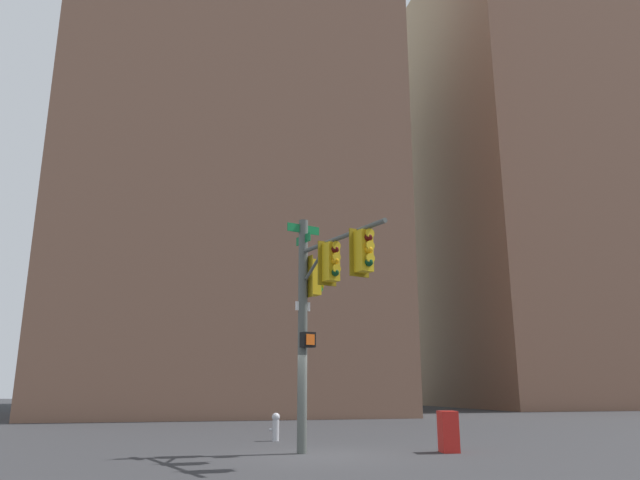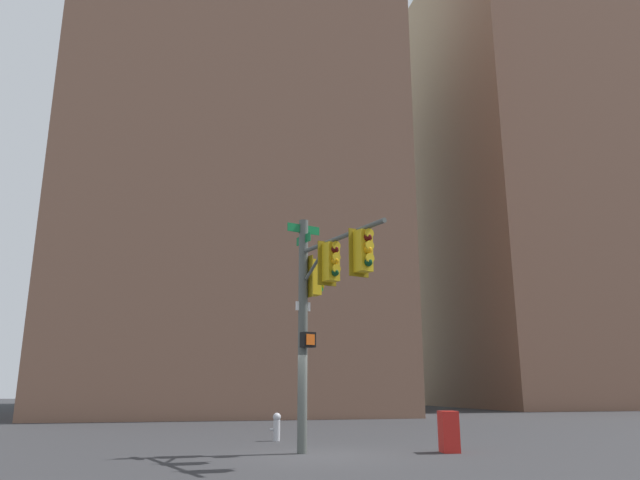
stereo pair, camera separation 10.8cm
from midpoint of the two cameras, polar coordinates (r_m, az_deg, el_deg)
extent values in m
plane|color=#2D2D30|center=(15.71, -0.33, -20.17)|extent=(200.00, 200.00, 0.00)
cylinder|color=#4C514C|center=(16.10, -1.89, -8.86)|extent=(0.26, 0.26, 6.26)
cylinder|color=#4C514C|center=(14.90, 1.75, 0.23)|extent=(1.28, 3.59, 0.12)
cylinder|color=#4C514C|center=(15.79, -0.63, -2.28)|extent=(0.40, 1.01, 0.75)
cube|color=#0F6B33|center=(16.62, -1.81, 1.07)|extent=(0.98, 0.35, 0.24)
cube|color=#0F6B33|center=(16.54, -1.82, 0.07)|extent=(0.26, 0.73, 0.24)
cube|color=white|center=(16.17, -1.87, -6.44)|extent=(0.44, 0.17, 0.24)
cube|color=gold|center=(15.13, 0.87, -2.18)|extent=(0.43, 0.43, 1.00)
cube|color=#7D640C|center=(15.28, 0.48, -2.30)|extent=(0.53, 0.21, 1.16)
sphere|color=#470A07|center=(15.02, 1.28, -0.92)|extent=(0.20, 0.20, 0.20)
cylinder|color=gold|center=(14.99, 1.41, -0.53)|extent=(0.23, 0.11, 0.23)
sphere|color=#F29E0C|center=(14.96, 1.29, -2.04)|extent=(0.20, 0.20, 0.20)
cylinder|color=gold|center=(14.92, 1.42, -1.65)|extent=(0.23, 0.11, 0.23)
sphere|color=#0A3819|center=(14.90, 1.29, -3.16)|extent=(0.20, 0.20, 0.20)
cylinder|color=gold|center=(14.86, 1.43, -2.78)|extent=(0.23, 0.11, 0.23)
cube|color=gold|center=(13.96, 4.03, -1.12)|extent=(0.43, 0.43, 1.00)
cube|color=#7D640C|center=(14.11, 3.59, -1.27)|extent=(0.53, 0.21, 1.16)
sphere|color=#470A07|center=(13.87, 4.50, 0.26)|extent=(0.20, 0.20, 0.20)
cylinder|color=gold|center=(13.85, 4.65, 0.67)|extent=(0.23, 0.11, 0.23)
sphere|color=#F29E0C|center=(13.80, 4.53, -0.95)|extent=(0.20, 0.20, 0.20)
cylinder|color=gold|center=(13.77, 4.68, -0.53)|extent=(0.23, 0.11, 0.23)
sphere|color=#0A3819|center=(13.74, 4.55, -2.17)|extent=(0.20, 0.20, 0.20)
cylinder|color=gold|center=(13.70, 4.70, -1.75)|extent=(0.23, 0.11, 0.23)
cube|color=gold|center=(16.47, -0.85, -3.67)|extent=(0.43, 0.43, 1.00)
cube|color=#7D640C|center=(16.38, -1.43, -3.61)|extent=(0.21, 0.53, 1.16)
sphere|color=#470A07|center=(16.63, -0.24, -2.72)|extent=(0.20, 0.20, 0.20)
cylinder|color=gold|center=(16.68, -0.05, -2.45)|extent=(0.11, 0.23, 0.23)
sphere|color=#4C330A|center=(16.57, -0.24, -3.74)|extent=(0.20, 0.20, 0.20)
cylinder|color=gold|center=(16.62, -0.05, -3.46)|extent=(0.11, 0.23, 0.23)
sphere|color=green|center=(16.52, -0.24, -4.76)|extent=(0.20, 0.20, 0.20)
cylinder|color=gold|center=(16.57, -0.05, -4.48)|extent=(0.11, 0.23, 0.23)
cube|color=black|center=(15.83, -1.39, -9.66)|extent=(0.42, 0.35, 0.40)
cube|color=#EA5914|center=(15.72, -1.14, -9.63)|extent=(0.25, 0.10, 0.28)
cylinder|color=#B2B2B7|center=(19.91, -4.49, -17.95)|extent=(0.22, 0.22, 0.65)
sphere|color=#B2B2B7|center=(19.88, -4.47, -16.75)|extent=(0.26, 0.26, 0.26)
cylinder|color=#B2B2B7|center=(19.88, -4.97, -17.85)|extent=(0.10, 0.09, 0.09)
cube|color=red|center=(16.68, 12.15, -17.72)|extent=(0.52, 0.62, 1.05)
cube|color=#845B47|center=(45.56, -8.81, 8.24)|extent=(21.52, 19.20, 37.86)
cube|color=#845B47|center=(65.48, 21.58, 6.07)|extent=(23.99, 19.77, 46.53)
cube|color=#9EC6C1|center=(68.70, -8.26, 11.83)|extent=(22.73, 29.92, 63.35)
camera|label=1|loc=(0.05, -90.20, 0.05)|focal=32.97mm
camera|label=2|loc=(0.05, 89.80, -0.05)|focal=32.97mm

